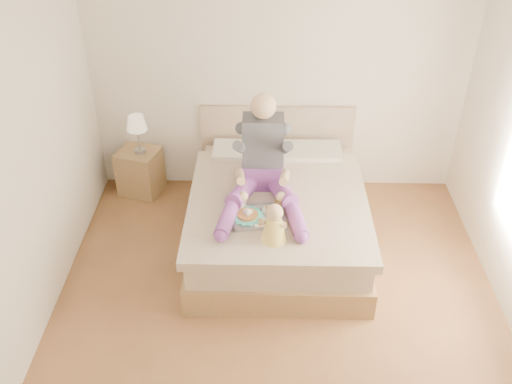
{
  "coord_description": "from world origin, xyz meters",
  "views": [
    {
      "loc": [
        -0.12,
        -3.51,
        3.77
      ],
      "look_at": [
        -0.21,
        0.78,
        0.77
      ],
      "focal_mm": 40.0,
      "sensor_mm": 36.0,
      "label": 1
    }
  ],
  "objects_px": {
    "tray": "(258,214)",
    "baby": "(274,225)",
    "bed": "(277,212)",
    "nightstand": "(140,171)",
    "adult": "(263,166)"
  },
  "relations": [
    {
      "from": "adult",
      "to": "tray",
      "type": "height_order",
      "value": "adult"
    },
    {
      "from": "nightstand",
      "to": "baby",
      "type": "height_order",
      "value": "baby"
    },
    {
      "from": "nightstand",
      "to": "adult",
      "type": "relative_size",
      "value": 0.46
    },
    {
      "from": "nightstand",
      "to": "adult",
      "type": "xyz_separation_m",
      "value": [
        1.39,
        -0.85,
        0.63
      ]
    },
    {
      "from": "adult",
      "to": "baby",
      "type": "distance_m",
      "value": 0.75
    },
    {
      "from": "nightstand",
      "to": "tray",
      "type": "relative_size",
      "value": 1.03
    },
    {
      "from": "bed",
      "to": "baby",
      "type": "height_order",
      "value": "bed"
    },
    {
      "from": "bed",
      "to": "baby",
      "type": "xyz_separation_m",
      "value": [
        -0.04,
        -0.78,
        0.44
      ]
    },
    {
      "from": "adult",
      "to": "baby",
      "type": "relative_size",
      "value": 3.13
    },
    {
      "from": "nightstand",
      "to": "tray",
      "type": "xyz_separation_m",
      "value": [
        1.36,
        -1.27,
        0.37
      ]
    },
    {
      "from": "bed",
      "to": "baby",
      "type": "distance_m",
      "value": 0.9
    },
    {
      "from": "nightstand",
      "to": "baby",
      "type": "distance_m",
      "value": 2.23
    },
    {
      "from": "tray",
      "to": "bed",
      "type": "bearing_deg",
      "value": 61.08
    },
    {
      "from": "adult",
      "to": "bed",
      "type": "bearing_deg",
      "value": 20.27
    },
    {
      "from": "tray",
      "to": "baby",
      "type": "distance_m",
      "value": 0.36
    }
  ]
}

